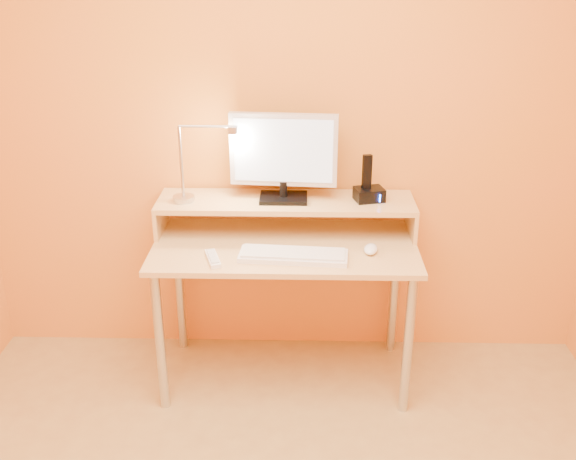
{
  "coord_description": "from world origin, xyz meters",
  "views": [
    {
      "loc": [
        0.08,
        -1.57,
        1.98
      ],
      "look_at": [
        0.02,
        1.13,
        0.81
      ],
      "focal_mm": 41.46,
      "sensor_mm": 36.0,
      "label": 1
    }
  ],
  "objects_px": {
    "lamp_base": "(184,199)",
    "phone_dock": "(369,194)",
    "keyboard": "(293,256)",
    "mouse": "(371,249)",
    "monitor_panel": "(283,150)",
    "remote_control": "(213,259)"
  },
  "relations": [
    {
      "from": "phone_dock",
      "to": "keyboard",
      "type": "relative_size",
      "value": 0.28
    },
    {
      "from": "mouse",
      "to": "lamp_base",
      "type": "bearing_deg",
      "value": 177.56
    },
    {
      "from": "keyboard",
      "to": "phone_dock",
      "type": "bearing_deg",
      "value": 45.08
    },
    {
      "from": "lamp_base",
      "to": "phone_dock",
      "type": "bearing_deg",
      "value": 2.0
    },
    {
      "from": "mouse",
      "to": "keyboard",
      "type": "bearing_deg",
      "value": -158.25
    },
    {
      "from": "lamp_base",
      "to": "phone_dock",
      "type": "height_order",
      "value": "phone_dock"
    },
    {
      "from": "phone_dock",
      "to": "remote_control",
      "type": "xyz_separation_m",
      "value": [
        -0.69,
        -0.33,
        -0.18
      ]
    },
    {
      "from": "monitor_panel",
      "to": "remote_control",
      "type": "relative_size",
      "value": 2.97
    },
    {
      "from": "monitor_panel",
      "to": "remote_control",
      "type": "xyz_separation_m",
      "value": [
        -0.3,
        -0.34,
        -0.39
      ]
    },
    {
      "from": "phone_dock",
      "to": "remote_control",
      "type": "height_order",
      "value": "phone_dock"
    },
    {
      "from": "keyboard",
      "to": "mouse",
      "type": "height_order",
      "value": "mouse"
    },
    {
      "from": "phone_dock",
      "to": "remote_control",
      "type": "relative_size",
      "value": 0.79
    },
    {
      "from": "monitor_panel",
      "to": "keyboard",
      "type": "relative_size",
      "value": 1.05
    },
    {
      "from": "mouse",
      "to": "remote_control",
      "type": "height_order",
      "value": "mouse"
    },
    {
      "from": "lamp_base",
      "to": "phone_dock",
      "type": "distance_m",
      "value": 0.86
    },
    {
      "from": "lamp_base",
      "to": "remote_control",
      "type": "distance_m",
      "value": 0.38
    },
    {
      "from": "mouse",
      "to": "monitor_panel",
      "type": "bearing_deg",
      "value": 159.2
    },
    {
      "from": "monitor_panel",
      "to": "remote_control",
      "type": "bearing_deg",
      "value": -126.86
    },
    {
      "from": "mouse",
      "to": "remote_control",
      "type": "bearing_deg",
      "value": -161.2
    },
    {
      "from": "monitor_panel",
      "to": "mouse",
      "type": "height_order",
      "value": "monitor_panel"
    },
    {
      "from": "lamp_base",
      "to": "keyboard",
      "type": "xyz_separation_m",
      "value": [
        0.51,
        -0.27,
        -0.16
      ]
    },
    {
      "from": "lamp_base",
      "to": "mouse",
      "type": "bearing_deg",
      "value": -13.27
    }
  ]
}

